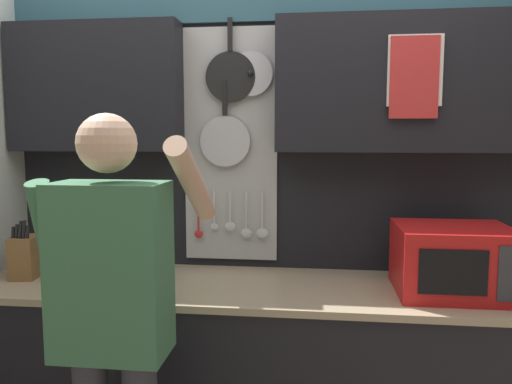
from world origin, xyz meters
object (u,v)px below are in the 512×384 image
microwave (453,260)px  knife_block (26,256)px  utensil_crock (84,264)px  person (113,306)px

microwave → knife_block: microwave is taller
knife_block → utensil_crock: 0.28m
knife_block → person: 0.84m
microwave → utensil_crock: bearing=179.9°
microwave → utensil_crock: utensil_crock is taller
utensil_crock → person: person is taller
microwave → utensil_crock: size_ratio=1.52×
microwave → knife_block: 1.91m
microwave → person: person is taller
knife_block → utensil_crock: (0.28, 0.00, -0.03)m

